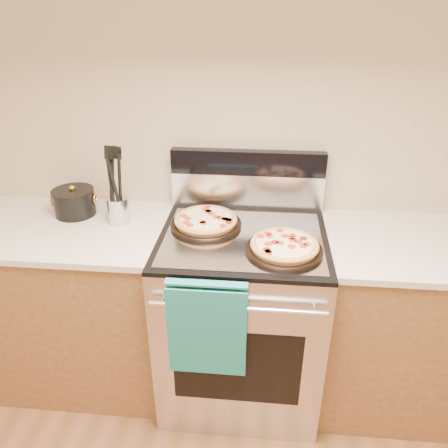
# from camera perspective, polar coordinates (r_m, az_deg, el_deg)

# --- Properties ---
(wall_back) EXTENTS (4.00, 0.00, 4.00)m
(wall_back) POSITION_cam_1_polar(r_m,az_deg,el_deg) (2.15, 3.32, 13.16)
(wall_back) COLOR #C3AD8D
(wall_back) RESTS_ON ground
(range_body) EXTENTS (0.76, 0.68, 0.90)m
(range_body) POSITION_cam_1_polar(r_m,az_deg,el_deg) (2.24, 2.28, -12.10)
(range_body) COLOR #B7B7BC
(range_body) RESTS_ON ground
(oven_window) EXTENTS (0.56, 0.01, 0.40)m
(oven_window) POSITION_cam_1_polar(r_m,az_deg,el_deg) (2.00, 1.67, -18.19)
(oven_window) COLOR black
(oven_window) RESTS_ON range_body
(cooktop) EXTENTS (0.76, 0.68, 0.02)m
(cooktop) POSITION_cam_1_polar(r_m,az_deg,el_deg) (1.98, 2.53, -1.78)
(cooktop) COLOR black
(cooktop) RESTS_ON range_body
(backsplash_lower) EXTENTS (0.76, 0.06, 0.18)m
(backsplash_lower) POSITION_cam_1_polar(r_m,az_deg,el_deg) (2.22, 3.04, 4.37)
(backsplash_lower) COLOR silver
(backsplash_lower) RESTS_ON cooktop
(backsplash_upper) EXTENTS (0.76, 0.06, 0.12)m
(backsplash_upper) POSITION_cam_1_polar(r_m,az_deg,el_deg) (2.16, 3.14, 8.02)
(backsplash_upper) COLOR black
(backsplash_upper) RESTS_ON backsplash_lower
(oven_handle) EXTENTS (0.70, 0.03, 0.03)m
(oven_handle) POSITION_cam_1_polar(r_m,az_deg,el_deg) (1.73, 1.73, -11.00)
(oven_handle) COLOR silver
(oven_handle) RESTS_ON range_body
(dish_towel) EXTENTS (0.32, 0.05, 0.42)m
(dish_towel) POSITION_cam_1_polar(r_m,az_deg,el_deg) (1.80, -2.22, -13.26)
(dish_towel) COLOR #155A6D
(dish_towel) RESTS_ON oven_handle
(foil_sheet) EXTENTS (0.70, 0.55, 0.01)m
(foil_sheet) POSITION_cam_1_polar(r_m,az_deg,el_deg) (1.95, 2.48, -1.87)
(foil_sheet) COLOR gray
(foil_sheet) RESTS_ON cooktop
(cabinet_left) EXTENTS (1.00, 0.62, 0.88)m
(cabinet_left) POSITION_cam_1_polar(r_m,az_deg,el_deg) (2.47, -18.87, -9.96)
(cabinet_left) COLOR brown
(cabinet_left) RESTS_ON ground
(countertop_left) EXTENTS (1.02, 0.64, 0.03)m
(countertop_left) POSITION_cam_1_polar(r_m,az_deg,el_deg) (2.23, -20.61, -0.57)
(countertop_left) COLOR beige
(countertop_left) RESTS_ON cabinet_left
(cabinet_right) EXTENTS (1.00, 0.62, 0.88)m
(cabinet_right) POSITION_cam_1_polar(r_m,az_deg,el_deg) (2.41, 24.22, -12.09)
(cabinet_right) COLOR brown
(cabinet_right) RESTS_ON ground
(countertop_right) EXTENTS (1.02, 0.64, 0.03)m
(countertop_right) POSITION_cam_1_polar(r_m,az_deg,el_deg) (2.17, 26.49, -2.64)
(countertop_right) COLOR beige
(countertop_right) RESTS_ON cabinet_right
(pepperoni_pizza_back) EXTENTS (0.39, 0.39, 0.04)m
(pepperoni_pizza_back) POSITION_cam_1_polar(r_m,az_deg,el_deg) (2.04, -2.39, 0.34)
(pepperoni_pizza_back) COLOR #B57037
(pepperoni_pizza_back) RESTS_ON foil_sheet
(pepperoni_pizza_front) EXTENTS (0.39, 0.39, 0.04)m
(pepperoni_pizza_front) POSITION_cam_1_polar(r_m,az_deg,el_deg) (1.85, 7.89, -2.95)
(pepperoni_pizza_front) COLOR #B57037
(pepperoni_pizza_front) RESTS_ON foil_sheet
(utensil_crock) EXTENTS (0.12, 0.12, 0.13)m
(utensil_crock) POSITION_cam_1_polar(r_m,az_deg,el_deg) (2.15, -13.57, 1.78)
(utensil_crock) COLOR silver
(utensil_crock) RESTS_ON countertop_left
(saucepan) EXTENTS (0.23, 0.23, 0.12)m
(saucepan) POSITION_cam_1_polar(r_m,az_deg,el_deg) (2.30, -18.94, 2.59)
(saucepan) COLOR black
(saucepan) RESTS_ON countertop_left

